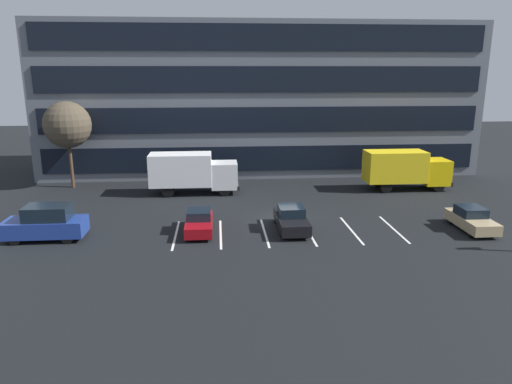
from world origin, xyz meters
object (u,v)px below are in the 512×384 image
at_px(bare_tree, 67,125).
at_px(box_truck_yellow_all, 405,168).
at_px(sedan_maroon, 199,222).
at_px(sedan_tan, 471,219).
at_px(box_truck_white, 192,171).
at_px(suv_navy, 46,223).
at_px(sedan_black, 291,219).

bearing_deg(bare_tree, box_truck_yellow_all, -6.40).
distance_m(sedan_maroon, sedan_tan, 17.46).
height_order(box_truck_white, suv_navy, box_truck_white).
bearing_deg(sedan_black, suv_navy, -178.19).
bearing_deg(sedan_black, bare_tree, 143.22).
distance_m(box_truck_white, sedan_maroon, 9.92).
xyz_separation_m(box_truck_white, sedan_black, (6.76, -9.85, -1.17)).
bearing_deg(sedan_maroon, sedan_black, -0.45).
distance_m(box_truck_white, sedan_tan, 21.25).
bearing_deg(box_truck_yellow_all, sedan_maroon, -150.54).
bearing_deg(bare_tree, suv_navy, -80.33).
relative_size(box_truck_white, suv_navy, 1.55).
relative_size(suv_navy, sedan_black, 1.09).
height_order(box_truck_white, sedan_maroon, box_truck_white).
bearing_deg(box_truck_yellow_all, bare_tree, 173.60).
relative_size(sedan_maroon, sedan_tan, 0.97).
relative_size(sedan_black, bare_tree, 0.58).
distance_m(suv_navy, sedan_black, 15.06).
relative_size(sedan_maroon, sedan_black, 0.92).
relative_size(box_truck_yellow_all, sedan_black, 1.67).
xyz_separation_m(sedan_tan, bare_tree, (-28.89, 13.82, 4.76)).
bearing_deg(suv_navy, sedan_tan, -0.82).
bearing_deg(sedan_black, box_truck_white, 124.44).
bearing_deg(sedan_maroon, box_truck_yellow_all, 29.46).
bearing_deg(sedan_maroon, suv_navy, -176.74).
xyz_separation_m(sedan_maroon, bare_tree, (-11.46, 12.92, 4.79)).
xyz_separation_m(suv_navy, sedan_tan, (26.60, -0.38, -0.33)).
bearing_deg(sedan_maroon, sedan_tan, -2.96).
xyz_separation_m(box_truck_yellow_all, suv_navy, (-26.35, -10.22, -0.86)).
height_order(box_truck_yellow_all, sedan_maroon, box_truck_yellow_all).
distance_m(sedan_maroon, suv_navy, 9.19).
bearing_deg(sedan_tan, sedan_black, 175.76).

